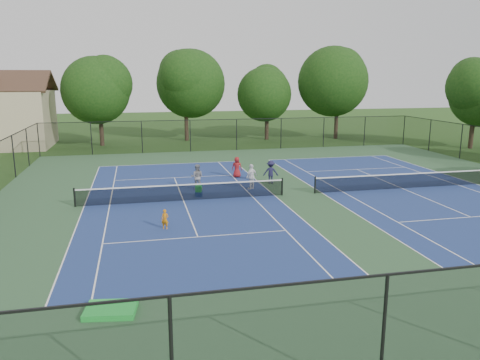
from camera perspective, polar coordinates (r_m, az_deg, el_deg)
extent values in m
plane|color=#234716|center=(28.69, 7.14, -1.75)|extent=(140.00, 140.00, 0.00)
cube|color=#315837|center=(28.69, 7.14, -1.74)|extent=(36.00, 36.00, 0.01)
cube|color=navy|center=(27.20, -6.91, -2.52)|extent=(10.97, 23.77, 0.00)
cube|color=white|center=(38.76, -8.67, 1.96)|extent=(10.97, 0.06, 0.00)
cube|color=white|center=(16.09, -2.54, -13.31)|extent=(10.97, 0.06, 0.00)
cube|color=white|center=(27.25, -18.47, -3.05)|extent=(0.06, 23.77, 0.00)
cube|color=white|center=(28.22, 4.24, -1.89)|extent=(0.06, 23.77, 0.00)
cube|color=white|center=(27.13, -15.59, -2.92)|extent=(0.06, 23.77, 0.00)
cube|color=white|center=(27.87, 1.54, -2.05)|extent=(0.06, 23.77, 0.00)
cube|color=white|center=(33.40, -8.01, 0.28)|extent=(8.23, 0.06, 0.00)
cube|color=white|center=(21.11, -5.15, -6.92)|extent=(8.23, 0.06, 0.00)
cube|color=white|center=(27.20, -6.91, -2.51)|extent=(0.06, 12.80, 0.00)
cylinder|color=black|center=(27.18, -19.52, -2.03)|extent=(0.10, 0.10, 1.07)
cylinder|color=black|center=(28.23, 5.16, -0.82)|extent=(0.10, 0.10, 1.07)
cube|color=black|center=(27.08, -6.93, -1.58)|extent=(11.90, 0.01, 0.90)
cube|color=white|center=(26.97, -6.96, -0.59)|extent=(11.90, 0.04, 0.07)
cube|color=navy|center=(31.69, 19.16, -0.97)|extent=(10.97, 23.77, 0.00)
cube|color=white|center=(42.04, 10.74, 2.70)|extent=(10.97, 0.06, 0.00)
cube|color=white|center=(29.22, 9.95, -1.55)|extent=(0.06, 23.77, 0.00)
cube|color=white|center=(34.86, 26.87, -0.45)|extent=(0.06, 23.77, 0.00)
cube|color=white|center=(29.76, 12.39, -1.40)|extent=(0.06, 23.77, 0.00)
cube|color=white|center=(34.01, 25.08, -0.57)|extent=(0.06, 23.77, 0.00)
cube|color=white|center=(37.15, 14.05, 1.27)|extent=(8.23, 0.06, 0.00)
cube|color=white|center=(26.65, 26.32, -4.06)|extent=(8.23, 0.06, 0.00)
cube|color=white|center=(31.69, 19.16, -0.96)|extent=(0.06, 12.80, 0.00)
cylinder|color=black|center=(28.93, 9.13, -0.60)|extent=(0.10, 0.10, 1.07)
cube|color=black|center=(31.59, 19.22, -0.16)|extent=(11.90, 0.01, 0.90)
cube|color=white|center=(31.50, 19.28, 0.69)|extent=(11.90, 0.04, 0.07)
cylinder|color=black|center=(45.32, -23.35, 4.50)|extent=(0.08, 0.08, 3.00)
cylinder|color=black|center=(44.69, -17.66, 4.83)|extent=(0.08, 0.08, 3.00)
cylinder|color=black|center=(44.51, -11.87, 5.12)|extent=(0.08, 0.08, 3.00)
cylinder|color=black|center=(44.78, -6.08, 5.36)|extent=(0.08, 0.08, 3.00)
cylinder|color=black|center=(11.03, 17.03, -18.12)|extent=(0.08, 0.08, 3.00)
cylinder|color=black|center=(45.50, -0.42, 5.55)|extent=(0.08, 0.08, 3.00)
cylinder|color=black|center=(46.64, 5.02, 5.67)|extent=(0.08, 0.08, 3.00)
cylinder|color=black|center=(48.18, 10.16, 5.74)|extent=(0.08, 0.08, 3.00)
cylinder|color=black|center=(50.08, 14.95, 5.77)|extent=(0.08, 0.08, 3.00)
cylinder|color=black|center=(52.29, 19.35, 5.75)|extent=(0.08, 0.08, 3.00)
cylinder|color=black|center=(44.95, 25.35, 4.26)|extent=(0.08, 0.08, 3.00)
cylinder|color=black|center=(36.60, -25.87, 2.58)|extent=(0.08, 0.08, 3.00)
cylinder|color=black|center=(48.55, 22.13, 5.07)|extent=(0.08, 0.08, 3.00)
cylinder|color=black|center=(40.95, -24.47, 3.64)|extent=(0.08, 0.08, 3.00)
cube|color=black|center=(45.50, -0.42, 5.55)|extent=(36.00, 0.01, 3.00)
cube|color=black|center=(45.34, -0.42, 7.43)|extent=(36.00, 0.05, 0.05)
cylinder|color=#2D2116|center=(50.55, -16.56, 6.18)|extent=(0.44, 0.44, 3.78)
sphere|color=#13370F|center=(50.31, -16.83, 10.43)|extent=(6.80, 6.80, 6.80)
sphere|color=#13370F|center=(50.29, -16.87, 11.19)|extent=(5.58, 5.58, 5.58)
sphere|color=#13370F|center=(50.29, -16.92, 11.94)|extent=(4.35, 4.35, 4.35)
cylinder|color=#2D2116|center=(52.68, -6.55, 7.04)|extent=(0.44, 0.44, 4.14)
sphere|color=#13370F|center=(52.45, -6.67, 11.57)|extent=(7.60, 7.60, 7.60)
sphere|color=#13370F|center=(52.45, -6.69, 12.25)|extent=(6.23, 6.23, 6.23)
sphere|color=#13370F|center=(52.45, -6.70, 12.93)|extent=(4.86, 4.86, 4.86)
cylinder|color=#2D2116|center=(53.43, 3.28, 6.79)|extent=(0.44, 0.44, 3.42)
sphere|color=#13370F|center=(53.20, 3.33, 10.39)|extent=(6.00, 6.00, 6.00)
sphere|color=#13370F|center=(53.18, 3.34, 11.15)|extent=(4.92, 4.92, 4.92)
sphere|color=#13370F|center=(53.17, 3.34, 11.91)|extent=(3.84, 3.84, 3.84)
cylinder|color=#2D2116|center=(55.17, 11.66, 7.21)|extent=(0.44, 0.44, 4.32)
sphere|color=#13370F|center=(54.96, 11.86, 11.68)|extent=(7.80, 7.80, 7.80)
sphere|color=#13370F|center=(54.96, 11.89, 12.32)|extent=(6.40, 6.40, 6.40)
sphere|color=#13370F|center=(54.96, 11.92, 12.96)|extent=(4.99, 4.99, 4.99)
cylinder|color=#2D2116|center=(51.90, 26.42, 5.44)|extent=(0.44, 0.44, 3.60)
sphere|color=#13370F|center=(51.66, 26.81, 9.42)|extent=(6.60, 6.60, 6.60)
sphere|color=#13370F|center=(51.64, 26.89, 10.16)|extent=(5.41, 5.41, 5.41)
sphere|color=#13370F|center=(51.64, 26.96, 10.90)|extent=(4.22, 4.22, 4.22)
imported|color=orange|center=(22.26, -9.13, -4.75)|extent=(0.40, 0.34, 0.95)
imported|color=gray|center=(29.69, -5.26, 0.39)|extent=(0.93, 0.82, 1.62)
imported|color=white|center=(29.61, 1.42, 0.42)|extent=(1.01, 0.88, 1.63)
imported|color=#1E1C3D|center=(31.29, 3.77, 0.98)|extent=(1.13, 0.85, 1.55)
imported|color=maroon|center=(33.13, -0.38, 1.58)|extent=(0.77, 0.56, 1.47)
cube|color=navy|center=(28.02, -5.06, -1.74)|extent=(0.47, 0.39, 0.29)
cube|color=green|center=(27.93, -5.08, -1.05)|extent=(0.42, 0.38, 0.41)
cube|color=green|center=(15.24, -15.48, -15.00)|extent=(1.66, 1.31, 0.18)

